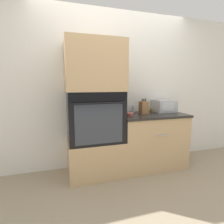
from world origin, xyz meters
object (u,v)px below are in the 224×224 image
object	(u,v)px
condiment_jar_near	(152,110)
microwave	(164,106)
bowl	(130,114)
knife_block	(144,107)
condiment_jar_mid	(133,109)
wall_oven	(95,116)

from	to	relation	value
condiment_jar_near	microwave	bearing A→B (deg)	-7.62
bowl	microwave	bearing A→B (deg)	13.93
knife_block	condiment_jar_mid	world-z (taller)	knife_block
wall_oven	bowl	world-z (taller)	wall_oven
microwave	condiment_jar_near	bearing A→B (deg)	172.38
condiment_jar_mid	wall_oven	bearing A→B (deg)	-161.88
bowl	condiment_jar_mid	size ratio (longest dim) A/B	1.03
microwave	wall_oven	bearing A→B (deg)	-173.35
condiment_jar_mid	bowl	bearing A→B (deg)	-123.43
knife_block	condiment_jar_near	distance (m)	0.23
condiment_jar_near	condiment_jar_mid	xyz separation A→B (m)	(-0.32, 0.06, 0.02)
bowl	condiment_jar_near	world-z (taller)	condiment_jar_near
knife_block	condiment_jar_near	world-z (taller)	knife_block
condiment_jar_near	condiment_jar_mid	bearing A→B (deg)	170.13
wall_oven	knife_block	xyz separation A→B (m)	(0.82, 0.08, 0.09)
bowl	condiment_jar_near	size ratio (longest dim) A/B	1.71
microwave	bowl	world-z (taller)	microwave
bowl	condiment_jar_mid	xyz separation A→B (m)	(0.17, 0.26, 0.04)
condiment_jar_near	condiment_jar_mid	distance (m)	0.32
knife_block	condiment_jar_mid	xyz separation A→B (m)	(-0.12, 0.15, -0.04)
microwave	condiment_jar_near	xyz separation A→B (m)	(-0.22, 0.03, -0.07)
knife_block	condiment_jar_mid	bearing A→B (deg)	128.12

